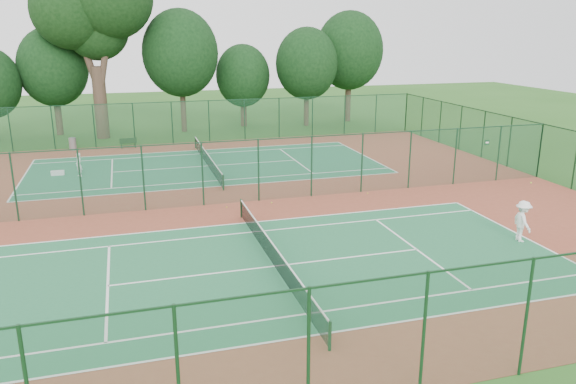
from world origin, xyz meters
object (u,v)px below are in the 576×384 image
(player_near, at_px, (522,221))
(trash_bin, at_px, (73,144))
(player_far, at_px, (79,165))
(kit_bag, at_px, (58,173))
(bench, at_px, (128,143))
(big_tree, at_px, (93,8))

(player_near, xyz_separation_m, trash_bin, (-20.78, 26.78, -0.46))
(player_far, bearing_deg, kit_bag, -140.48)
(player_far, xyz_separation_m, kit_bag, (-1.41, 0.73, -0.63))
(player_far, bearing_deg, player_near, 24.68)
(player_near, relative_size, bench, 1.38)
(trash_bin, bearing_deg, big_tree, 65.07)
(player_near, bearing_deg, kit_bag, 57.68)
(player_near, distance_m, big_tree, 38.04)
(player_far, distance_m, big_tree, 17.21)
(big_tree, bearing_deg, trash_bin, -114.93)
(player_far, relative_size, trash_bin, 1.56)
(player_near, distance_m, player_far, 26.64)
(bench, distance_m, kit_bag, 9.07)
(trash_bin, height_order, kit_bag, trash_bin)
(player_far, height_order, big_tree, big_tree)
(player_far, distance_m, kit_bag, 1.71)
(player_near, height_order, big_tree, big_tree)
(trash_bin, bearing_deg, player_near, -52.18)
(player_near, bearing_deg, big_tree, 39.14)
(trash_bin, xyz_separation_m, bench, (4.21, -0.37, -0.07))
(player_far, relative_size, big_tree, 0.10)
(kit_bag, height_order, big_tree, big_tree)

